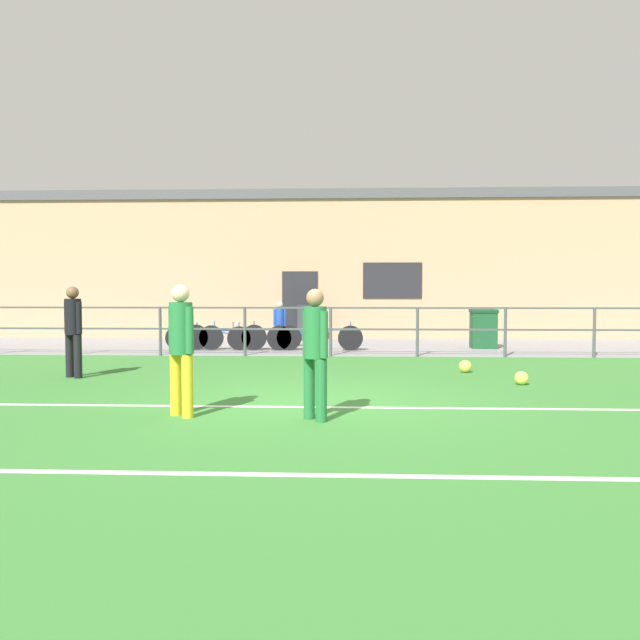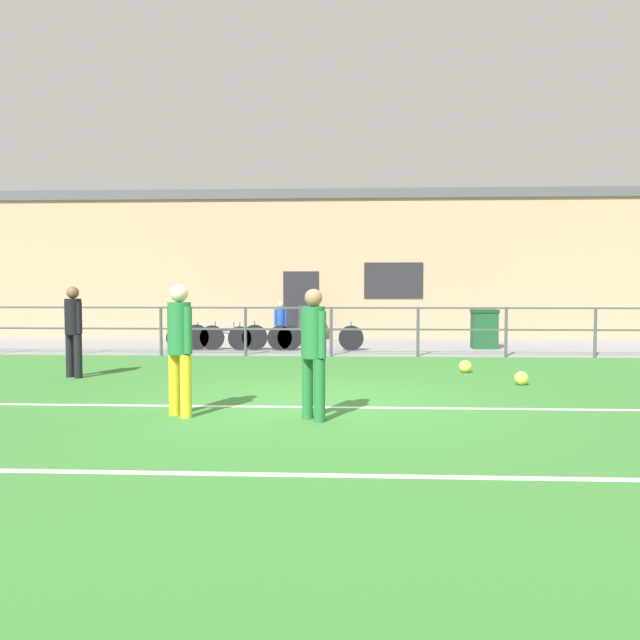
{
  "view_description": "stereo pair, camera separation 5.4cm",
  "coord_description": "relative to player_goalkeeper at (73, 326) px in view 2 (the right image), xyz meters",
  "views": [
    {
      "loc": [
        0.43,
        -8.74,
        1.59
      ],
      "look_at": [
        -0.12,
        3.37,
        0.98
      ],
      "focal_mm": 35.86,
      "sensor_mm": 36.0,
      "label": 1
    },
    {
      "loc": [
        0.49,
        -8.74,
        1.59
      ],
      "look_at": [
        -0.12,
        3.37,
        0.98
      ],
      "focal_mm": 35.86,
      "sensor_mm": 36.0,
      "label": 2
    }
  ],
  "objects": [
    {
      "name": "ground",
      "position": [
        4.44,
        -2.29,
        -0.94
      ],
      "size": [
        60.0,
        44.0,
        0.04
      ],
      "primitive_type": "cube",
      "color": "#387A33"
    },
    {
      "name": "field_line_touchline",
      "position": [
        4.44,
        -2.6,
        -0.92
      ],
      "size": [
        36.0,
        0.11,
        0.0
      ],
      "primitive_type": "cube",
      "color": "white",
      "rests_on": "ground"
    },
    {
      "name": "field_line_hash",
      "position": [
        4.44,
        -5.7,
        -0.92
      ],
      "size": [
        36.0,
        0.11,
        0.0
      ],
      "primitive_type": "cube",
      "color": "white",
      "rests_on": "ground"
    },
    {
      "name": "pavement_strip",
      "position": [
        4.44,
        6.21,
        -0.91
      ],
      "size": [
        48.0,
        5.0,
        0.02
      ],
      "primitive_type": "cube",
      "color": "gray",
      "rests_on": "ground"
    },
    {
      "name": "perimeter_fence",
      "position": [
        4.44,
        3.71,
        -0.17
      ],
      "size": [
        36.07,
        0.07,
        1.15
      ],
      "color": "#474C51",
      "rests_on": "ground"
    },
    {
      "name": "clubhouse_facade",
      "position": [
        4.44,
        9.91,
        1.41
      ],
      "size": [
        28.0,
        2.56,
        4.63
      ],
      "color": "tan",
      "rests_on": "ground"
    },
    {
      "name": "player_goalkeeper",
      "position": [
        0.0,
        0.0,
        0.0
      ],
      "size": [
        0.39,
        0.28,
        1.62
      ],
      "rotation": [
        0.0,
        0.0,
        2.59
      ],
      "color": "black",
      "rests_on": "ground"
    },
    {
      "name": "player_striker",
      "position": [
        4.47,
        -3.43,
        -0.02
      ],
      "size": [
        0.32,
        0.35,
        1.58
      ],
      "rotation": [
        0.0,
        0.0,
        2.29
      ],
      "color": "#237038",
      "rests_on": "ground"
    },
    {
      "name": "player_winger",
      "position": [
        2.8,
        -3.29,
        0.01
      ],
      "size": [
        0.37,
        0.32,
        1.63
      ],
      "rotation": [
        0.0,
        0.0,
        5.6
      ],
      "color": "gold",
      "rests_on": "ground"
    },
    {
      "name": "soccer_ball_match",
      "position": [
        7.7,
        -0.5,
        -0.81
      ],
      "size": [
        0.23,
        0.23,
        0.23
      ],
      "primitive_type": "sphere",
      "color": "#E5E04C",
      "rests_on": "ground"
    },
    {
      "name": "soccer_ball_spare",
      "position": [
        7.05,
        1.0,
        -0.8
      ],
      "size": [
        0.24,
        0.24,
        0.24
      ],
      "primitive_type": "sphere",
      "color": "#E5E04C",
      "rests_on": "ground"
    },
    {
      "name": "spectator_child",
      "position": [
        3.08,
        5.39,
        -0.21
      ],
      "size": [
        0.33,
        0.21,
        1.22
      ],
      "rotation": [
        0.0,
        0.0,
        3.27
      ],
      "color": "#232D4C",
      "rests_on": "pavement_strip"
    },
    {
      "name": "bicycle_parked_0",
      "position": [
        1.73,
        4.91,
        -0.56
      ],
      "size": [
        2.13,
        0.04,
        0.74
      ],
      "color": "black",
      "rests_on": "pavement_strip"
    },
    {
      "name": "bicycle_parked_1",
      "position": [
        2.24,
        4.91,
        -0.57
      ],
      "size": [
        2.35,
        0.04,
        0.73
      ],
      "color": "black",
      "rests_on": "pavement_strip"
    },
    {
      "name": "bicycle_parked_2",
      "position": [
        1.3,
        4.91,
        -0.58
      ],
      "size": [
        2.19,
        0.04,
        0.71
      ],
      "color": "black",
      "rests_on": "pavement_strip"
    },
    {
      "name": "bicycle_parked_3",
      "position": [
        4.13,
        4.91,
        -0.57
      ],
      "size": [
        2.17,
        0.04,
        0.73
      ],
      "color": "black",
      "rests_on": "pavement_strip"
    },
    {
      "name": "trash_bin_0",
      "position": [
        3.6,
        8.05,
        -0.36
      ],
      "size": [
        0.57,
        0.48,
        1.06
      ],
      "color": "#33383D",
      "rests_on": "pavement_strip"
    },
    {
      "name": "trash_bin_1",
      "position": [
        8.36,
        5.69,
        -0.39
      ],
      "size": [
        0.66,
        0.56,
        1.01
      ],
      "color": "#194C28",
      "rests_on": "pavement_strip"
    }
  ]
}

